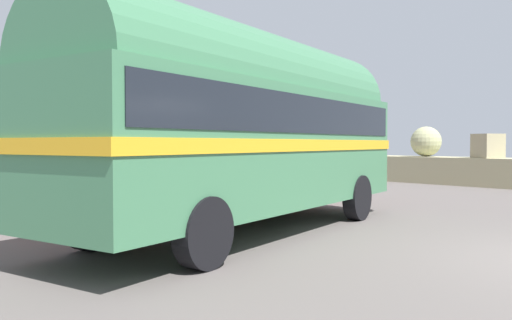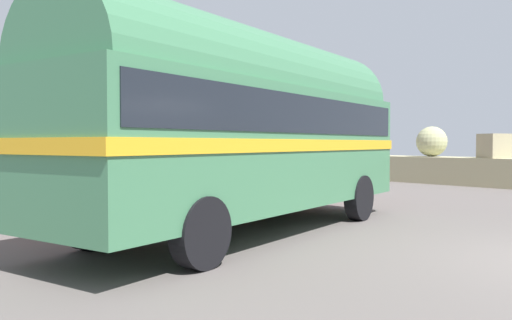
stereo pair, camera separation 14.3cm
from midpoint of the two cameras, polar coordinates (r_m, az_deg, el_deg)
name	(u,v)px [view 2 (the right image)]	position (r m, az deg, el deg)	size (l,w,h in m)	color
vintage_coach	(247,122)	(9.52, -0.60, 4.19)	(4.60, 8.91, 3.70)	black
second_coach	(203,129)	(14.04, -5.48, 3.43)	(5.56, 8.83, 3.70)	black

